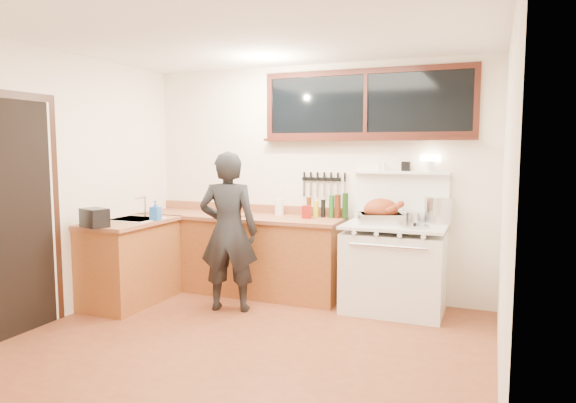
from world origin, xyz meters
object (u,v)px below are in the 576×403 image
at_px(roast_turkey, 381,213).
at_px(cutting_board, 232,211).
at_px(vintage_stove, 394,266).
at_px(man, 229,231).

bearing_deg(roast_turkey, cutting_board, -177.41).
relative_size(vintage_stove, cutting_board, 3.24).
xyz_separation_m(vintage_stove, man, (-1.59, -0.61, 0.35)).
distance_m(vintage_stove, man, 1.74).
relative_size(vintage_stove, roast_turkey, 2.93).
relative_size(man, cutting_board, 3.32).
xyz_separation_m(vintage_stove, roast_turkey, (-0.15, 0.04, 0.53)).
height_order(vintage_stove, man, man).
bearing_deg(man, roast_turkey, 24.28).
bearing_deg(vintage_stove, man, -158.94).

